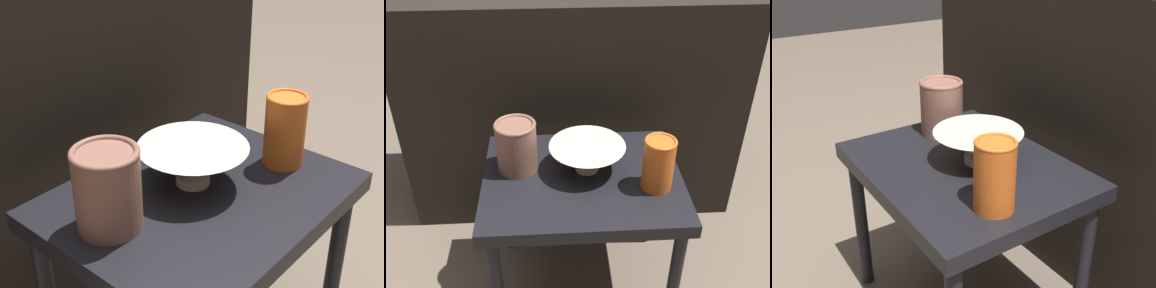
{
  "view_description": "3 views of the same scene",
  "coord_description": "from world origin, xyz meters",
  "views": [
    {
      "loc": [
        -0.67,
        -0.55,
        1.04
      ],
      "look_at": [
        0.01,
        0.03,
        0.56
      ],
      "focal_mm": 50.0,
      "sensor_mm": 36.0,
      "label": 1
    },
    {
      "loc": [
        -0.08,
        -1.02,
        1.26
      ],
      "look_at": [
        -0.01,
        0.02,
        0.56
      ],
      "focal_mm": 42.0,
      "sensor_mm": 36.0,
      "label": 2
    },
    {
      "loc": [
        0.81,
        -0.54,
        0.98
      ],
      "look_at": [
        -0.01,
        0.01,
        0.51
      ],
      "focal_mm": 42.0,
      "sensor_mm": 36.0,
      "label": 3
    }
  ],
  "objects": [
    {
      "name": "vase_colorful_right",
      "position": [
        0.2,
        -0.06,
        0.55
      ],
      "size": [
        0.09,
        0.09,
        0.15
      ],
      "color": "orange",
      "rests_on": "table"
    },
    {
      "name": "table",
      "position": [
        0.0,
        0.0,
        0.41
      ],
      "size": [
        0.57,
        0.45,
        0.47
      ],
      "color": "black",
      "rests_on": "ground_plane"
    },
    {
      "name": "vase_textured_left",
      "position": [
        -0.19,
        0.05,
        0.55
      ],
      "size": [
        0.12,
        0.12,
        0.15
      ],
      "color": "brown",
      "rests_on": "table"
    },
    {
      "name": "couch_backdrop",
      "position": [
        0.0,
        0.57,
        0.43
      ],
      "size": [
        1.24,
        0.5,
        0.85
      ],
      "color": "black",
      "rests_on": "ground_plane"
    },
    {
      "name": "bowl",
      "position": [
        0.02,
        0.03,
        0.52
      ],
      "size": [
        0.22,
        0.22,
        0.08
      ],
      "color": "beige",
      "rests_on": "table"
    }
  ]
}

